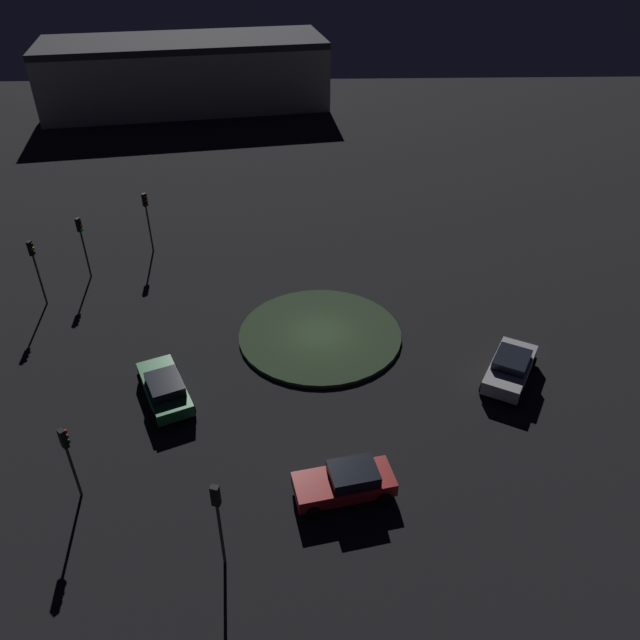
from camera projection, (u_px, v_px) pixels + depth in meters
The scene contains 11 objects.
ground_plane at pixel (320, 336), 35.79m from camera, with size 118.70×118.70×0.00m, color black.
roundabout_island at pixel (320, 334), 35.73m from camera, with size 9.32×9.32×0.22m, color #2D4228.
car_silver at pixel (510, 368), 32.15m from camera, with size 4.73×3.78×1.52m.
car_green at pixel (165, 388), 30.90m from camera, with size 4.82×3.47×1.45m.
car_red at pixel (346, 482), 26.00m from camera, with size 2.65×4.46×1.43m.
traffic_light_west at pixel (218, 510), 22.03m from camera, with size 0.39×0.35×4.27m.
traffic_light_north at pixel (35, 260), 36.84m from camera, with size 0.34×0.38×4.31m.
traffic_light_northeast at pixel (147, 211), 42.47m from camera, with size 0.38×0.39×4.35m.
traffic_light_northeast_near at pixel (82, 236), 39.60m from camera, with size 0.37×0.39×4.21m.
traffic_light_northwest at pixel (67, 450), 24.85m from camera, with size 0.39×0.38×3.79m.
store_building at pixel (186, 73), 71.82m from camera, with size 16.70×33.24×7.44m.
Camera 1 is at (-28.90, 0.88, 21.11)m, focal length 34.91 mm.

